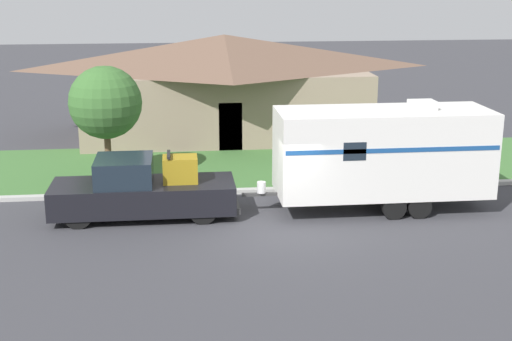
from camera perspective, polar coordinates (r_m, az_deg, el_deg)
ground_plane at (r=21.42m, az=1.91°, el=-4.70°), size 120.00×120.00×0.00m
curb_strip at (r=24.92m, az=0.68°, el=-1.59°), size 80.00×0.30×0.14m
lawn_strip at (r=28.42m, az=-0.21°, el=0.46°), size 80.00×7.00×0.03m
house_across_street at (r=33.64m, az=-2.52°, el=6.99°), size 13.79×7.44×4.68m
pickup_truck at (r=22.47m, az=-9.09°, el=-1.60°), size 5.79×2.02×2.04m
travel_trailer at (r=23.08m, az=10.10°, el=1.48°), size 7.90×2.45×3.53m
mailbox at (r=25.84m, az=5.65°, el=1.05°), size 0.48×0.20×1.27m
tree_in_yard at (r=26.12m, az=-11.96°, el=5.33°), size 2.62×2.62×4.25m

